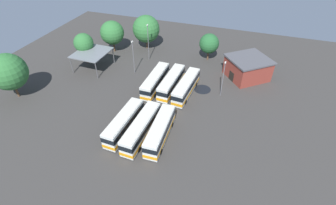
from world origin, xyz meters
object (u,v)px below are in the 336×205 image
(bus_row0_slot0, at_px, (160,130))
(bus_row0_slot1, at_px, (141,128))
(bus_row1_slot2, at_px, (155,81))
(tree_south_edge, at_px, (146,29))
(bus_row0_slot2, at_px, (124,123))
(bus_row1_slot0, at_px, (186,86))
(depot_building, at_px, (248,68))
(lamp_post_by_building, at_px, (133,56))
(tree_east_edge, at_px, (112,33))
(maintenance_shelter, at_px, (92,53))
(lamp_post_mid_lot, at_px, (148,41))
(tree_northwest, at_px, (8,72))
(lamp_post_near_entrance, at_px, (223,78))
(bus_row1_slot1, at_px, (171,82))
(tree_west_edge, at_px, (84,43))
(tree_north_edge, at_px, (209,44))

(bus_row0_slot0, relative_size, bus_row0_slot1, 0.94)
(bus_row1_slot2, relative_size, tree_south_edge, 1.24)
(bus_row0_slot2, distance_m, bus_row1_slot0, 16.11)
(depot_building, bearing_deg, lamp_post_by_building, 104.75)
(lamp_post_by_building, xyz_separation_m, tree_east_edge, (8.51, 10.09, 0.89))
(bus_row1_slot0, bearing_deg, maintenance_shelter, 82.81)
(depot_building, xyz_separation_m, tree_south_edge, (6.67, 27.97, 3.09))
(lamp_post_mid_lot, relative_size, tree_northwest, 0.96)
(bus_row1_slot0, relative_size, tree_south_edge, 1.23)
(bus_row1_slot0, distance_m, lamp_post_near_entrance, 7.78)
(bus_row1_slot1, height_order, tree_east_edge, tree_east_edge)
(bus_row0_slot1, xyz_separation_m, tree_east_edge, (27.48, 20.31, 3.46))
(tree_south_edge, xyz_separation_m, tree_northwest, (-30.23, 16.85, 0.46))
(bus_row0_slot2, relative_size, tree_west_edge, 1.40)
(lamp_post_near_entrance, bearing_deg, maintenance_shelter, 87.65)
(bus_row1_slot2, relative_size, tree_northwest, 1.17)
(maintenance_shelter, bearing_deg, tree_northwest, 150.42)
(bus_row0_slot2, xyz_separation_m, tree_east_edge, (27.27, 16.92, 3.46))
(bus_row0_slot1, bearing_deg, tree_east_edge, 36.47)
(tree_northwest, bearing_deg, lamp_post_by_building, -48.82)
(bus_row1_slot0, relative_size, bus_row1_slot2, 0.99)
(bus_row1_slot2, height_order, tree_east_edge, tree_east_edge)
(tree_west_edge, bearing_deg, bus_row0_slot0, -125.18)
(bus_row1_slot2, bearing_deg, bus_row1_slot0, -89.65)
(lamp_post_mid_lot, distance_m, tree_south_edge, 6.88)
(maintenance_shelter, height_order, lamp_post_mid_lot, lamp_post_mid_lot)
(bus_row0_slot1, height_order, tree_northwest, tree_northwest)
(bus_row0_slot1, height_order, lamp_post_near_entrance, lamp_post_near_entrance)
(lamp_post_near_entrance, bearing_deg, tree_north_edge, 21.85)
(bus_row0_slot0, relative_size, lamp_post_mid_lot, 1.16)
(depot_building, height_order, tree_west_edge, tree_west_edge)
(bus_row1_slot2, distance_m, depot_building, 21.59)
(tree_east_edge, bearing_deg, depot_building, -92.83)
(lamp_post_by_building, relative_size, tree_east_edge, 0.95)
(tree_south_edge, bearing_deg, tree_north_edge, -94.12)
(bus_row1_slot2, height_order, lamp_post_mid_lot, lamp_post_mid_lot)
(bus_row1_slot0, distance_m, tree_northwest, 35.79)
(maintenance_shelter, xyz_separation_m, tree_north_edge, (13.43, -25.69, 0.40))
(maintenance_shelter, bearing_deg, lamp_post_near_entrance, -92.35)
(bus_row1_slot0, xyz_separation_m, tree_north_edge, (16.51, -1.22, 2.65))
(bus_row1_slot0, relative_size, tree_north_edge, 1.61)
(bus_row0_slot1, distance_m, depot_building, 29.97)
(bus_row0_slot2, height_order, tree_east_edge, tree_east_edge)
(bus_row0_slot1, distance_m, tree_south_edge, 34.94)
(bus_row0_slot0, xyz_separation_m, bus_row0_slot1, (-0.45, 3.26, 0.00))
(bus_row0_slot1, height_order, tree_east_edge, tree_east_edge)
(bus_row1_slot1, xyz_separation_m, maintenance_shelter, (2.62, 21.04, 2.24))
(bus_row0_slot0, xyz_separation_m, bus_row1_slot1, (14.62, 2.85, 0.00))
(lamp_post_mid_lot, bearing_deg, lamp_post_near_entrance, -115.75)
(bus_row1_slot2, distance_m, lamp_post_mid_lot, 13.72)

